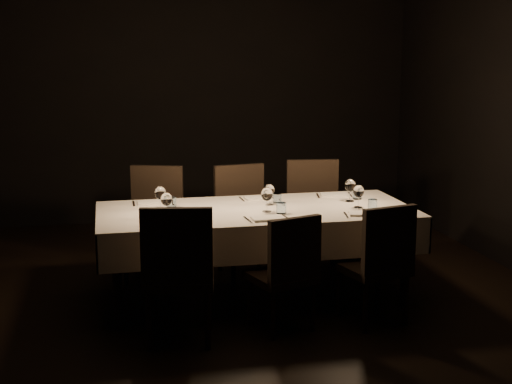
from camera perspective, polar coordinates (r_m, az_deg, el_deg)
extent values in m
cube|color=black|center=(5.94, 0.00, -8.60)|extent=(5.00, 6.00, 0.01)
cube|color=black|center=(8.56, -4.22, 7.75)|extent=(5.00, 0.01, 3.00)
cube|color=black|center=(2.77, 13.01, 0.47)|extent=(5.00, 0.01, 3.00)
cube|color=black|center=(5.73, 0.00, -1.67)|extent=(2.40, 1.00, 0.04)
cylinder|color=black|center=(5.31, -11.03, -7.13)|extent=(0.07, 0.07, 0.71)
cylinder|color=black|center=(6.11, -11.19, -4.70)|extent=(0.07, 0.07, 0.71)
cylinder|color=black|center=(5.78, 11.87, -5.65)|extent=(0.07, 0.07, 0.71)
cylinder|color=black|center=(6.53, 8.90, -3.61)|extent=(0.07, 0.07, 0.71)
cube|color=beige|center=(5.73, 0.00, -1.41)|extent=(2.52, 1.12, 0.01)
cube|color=beige|center=(6.29, -1.05, -1.64)|extent=(2.52, 0.01, 0.28)
cube|color=beige|center=(5.24, 1.27, -4.26)|extent=(2.52, 0.01, 0.28)
cube|color=beige|center=(6.14, 11.53, -2.19)|extent=(0.01, 1.12, 0.28)
cube|color=beige|center=(5.64, -12.58, -3.40)|extent=(0.01, 1.12, 0.28)
cylinder|color=black|center=(5.30, -3.77, -8.67)|extent=(0.04, 0.04, 0.42)
cylinder|color=black|center=(4.92, -3.88, -10.24)|extent=(0.04, 0.04, 0.42)
cylinder|color=black|center=(5.32, -8.11, -8.67)|extent=(0.04, 0.04, 0.42)
cylinder|color=black|center=(4.95, -8.56, -10.22)|extent=(0.04, 0.04, 0.42)
cube|color=black|center=(5.04, -6.14, -6.88)|extent=(0.55, 0.55, 0.06)
cube|color=black|center=(4.76, -6.37, -4.33)|extent=(0.48, 0.13, 0.52)
cube|color=silver|center=(5.25, -7.46, -2.51)|extent=(0.24, 0.16, 0.02)
cube|color=silver|center=(5.24, -9.03, -2.64)|extent=(0.03, 0.21, 0.01)
cube|color=silver|center=(5.26, -5.89, -2.50)|extent=(0.03, 0.21, 0.01)
cylinder|color=silver|center=(5.43, -6.10, -1.68)|extent=(0.07, 0.07, 0.08)
cylinder|color=white|center=(5.51, -7.14, -1.93)|extent=(0.07, 0.07, 0.00)
cylinder|color=white|center=(5.50, -7.15, -1.46)|extent=(0.01, 0.01, 0.09)
ellipsoid|color=white|center=(5.48, -7.18, -0.57)|extent=(0.09, 0.09, 0.10)
cylinder|color=black|center=(5.51, 2.56, -8.14)|extent=(0.04, 0.04, 0.36)
cylinder|color=black|center=(5.25, 4.57, -9.18)|extent=(0.04, 0.04, 0.36)
cylinder|color=black|center=(5.35, -0.53, -8.75)|extent=(0.04, 0.04, 0.36)
cylinder|color=black|center=(5.07, 1.38, -9.87)|extent=(0.04, 0.04, 0.36)
cube|color=black|center=(5.22, 2.01, -6.82)|extent=(0.53, 0.53, 0.05)
cube|color=black|center=(5.01, 3.12, -4.59)|extent=(0.41, 0.18, 0.45)
cube|color=silver|center=(5.36, 0.93, -2.12)|extent=(0.25, 0.17, 0.02)
cube|color=silver|center=(5.33, -0.66, -2.25)|extent=(0.03, 0.22, 0.01)
cube|color=silver|center=(5.40, 2.50, -2.10)|extent=(0.03, 0.22, 0.01)
cylinder|color=silver|center=(5.56, 2.04, -1.29)|extent=(0.08, 0.08, 0.08)
cylinder|color=white|center=(5.62, 0.87, -1.56)|extent=(0.07, 0.07, 0.00)
cylinder|color=white|center=(5.61, 0.88, -1.08)|extent=(0.01, 0.01, 0.09)
ellipsoid|color=white|center=(5.60, 0.88, -0.17)|extent=(0.10, 0.10, 0.11)
cylinder|color=black|center=(5.73, 9.71, -7.44)|extent=(0.04, 0.04, 0.38)
cylinder|color=black|center=(5.45, 11.91, -8.48)|extent=(0.04, 0.04, 0.38)
cylinder|color=black|center=(5.54, 6.62, -8.01)|extent=(0.04, 0.04, 0.38)
cylinder|color=black|center=(5.25, 8.74, -9.14)|extent=(0.04, 0.04, 0.38)
cube|color=black|center=(5.42, 9.32, -6.05)|extent=(0.53, 0.53, 0.06)
cube|color=black|center=(5.20, 10.61, -3.76)|extent=(0.44, 0.15, 0.48)
cube|color=silver|center=(5.58, 8.60, -1.73)|extent=(0.25, 0.19, 0.02)
cube|color=silver|center=(5.53, 7.22, -1.85)|extent=(0.05, 0.20, 0.01)
cube|color=silver|center=(5.63, 9.96, -1.70)|extent=(0.05, 0.20, 0.01)
cylinder|color=silver|center=(5.79, 9.31, -0.96)|extent=(0.07, 0.07, 0.08)
cylinder|color=white|center=(5.84, 8.18, -1.21)|extent=(0.07, 0.07, 0.00)
cylinder|color=white|center=(5.83, 8.19, -0.77)|extent=(0.01, 0.01, 0.09)
ellipsoid|color=white|center=(5.81, 8.21, 0.06)|extent=(0.09, 0.09, 0.10)
cylinder|color=black|center=(6.35, -10.39, -5.46)|extent=(0.04, 0.04, 0.41)
cylinder|color=black|center=(6.72, -9.45, -4.51)|extent=(0.04, 0.04, 0.41)
cylinder|color=black|center=(6.26, -6.91, -5.62)|extent=(0.04, 0.04, 0.41)
cylinder|color=black|center=(6.63, -6.15, -4.65)|extent=(0.04, 0.04, 0.41)
cube|color=black|center=(6.42, -8.29, -3.01)|extent=(0.60, 0.60, 0.06)
cube|color=black|center=(6.56, -7.91, -0.13)|extent=(0.47, 0.19, 0.52)
cube|color=silver|center=(5.99, -8.34, -0.84)|extent=(0.24, 0.15, 0.02)
cube|color=silver|center=(5.98, -9.75, -0.95)|extent=(0.02, 0.21, 0.01)
cube|color=silver|center=(6.00, -6.92, -0.83)|extent=(0.01, 0.21, 0.01)
cylinder|color=silver|center=(5.82, -6.77, -0.82)|extent=(0.08, 0.08, 0.08)
cylinder|color=white|center=(5.74, -7.63, -1.41)|extent=(0.07, 0.07, 0.00)
cylinder|color=white|center=(5.73, -7.65, -0.95)|extent=(0.01, 0.01, 0.09)
ellipsoid|color=white|center=(5.71, -7.67, -0.07)|extent=(0.09, 0.09, 0.11)
cylinder|color=black|center=(6.28, -1.83, -5.49)|extent=(0.04, 0.04, 0.41)
cylinder|color=black|center=(6.64, -2.92, -4.58)|extent=(0.04, 0.04, 0.41)
cylinder|color=black|center=(6.41, 1.51, -5.14)|extent=(0.04, 0.04, 0.41)
cylinder|color=black|center=(6.76, 0.26, -4.27)|extent=(0.04, 0.04, 0.41)
cube|color=black|center=(6.46, -0.75, -2.84)|extent=(0.54, 0.54, 0.06)
cube|color=black|center=(6.58, -1.36, 0.00)|extent=(0.47, 0.12, 0.51)
cube|color=silver|center=(6.11, 0.09, -0.49)|extent=(0.22, 0.15, 0.02)
cube|color=silver|center=(6.08, -1.15, -0.59)|extent=(0.02, 0.19, 0.01)
cube|color=silver|center=(6.14, 1.32, -0.48)|extent=(0.02, 0.19, 0.01)
cylinder|color=silver|center=(5.96, 1.72, -0.50)|extent=(0.07, 0.07, 0.08)
cylinder|color=white|center=(5.87, 1.08, -1.03)|extent=(0.07, 0.07, 0.00)
cylinder|color=white|center=(5.86, 1.08, -0.62)|extent=(0.01, 0.01, 0.08)
ellipsoid|color=white|center=(5.85, 1.08, 0.16)|extent=(0.08, 0.08, 0.10)
cylinder|color=black|center=(6.42, 3.29, -5.06)|extent=(0.04, 0.04, 0.42)
cylinder|color=black|center=(6.81, 2.80, -4.11)|extent=(0.04, 0.04, 0.42)
cylinder|color=black|center=(6.49, 6.84, -4.94)|extent=(0.04, 0.04, 0.42)
cylinder|color=black|center=(6.88, 6.15, -4.02)|extent=(0.04, 0.04, 0.42)
cube|color=black|center=(6.59, 4.80, -2.49)|extent=(0.54, 0.54, 0.06)
cube|color=black|center=(6.73, 4.54, 0.38)|extent=(0.49, 0.11, 0.53)
cube|color=silver|center=(6.29, 6.27, -0.22)|extent=(0.25, 0.19, 0.02)
cube|color=silver|center=(6.24, 4.98, -0.32)|extent=(0.06, 0.21, 0.01)
cube|color=silver|center=(6.33, 7.54, -0.21)|extent=(0.05, 0.21, 0.01)
cylinder|color=silver|center=(6.16, 8.10, -0.19)|extent=(0.08, 0.08, 0.08)
cylinder|color=white|center=(6.06, 7.51, -0.73)|extent=(0.07, 0.07, 0.00)
cylinder|color=white|center=(6.05, 7.52, -0.30)|extent=(0.01, 0.01, 0.09)
ellipsoid|color=white|center=(6.04, 7.54, 0.53)|extent=(0.09, 0.09, 0.11)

